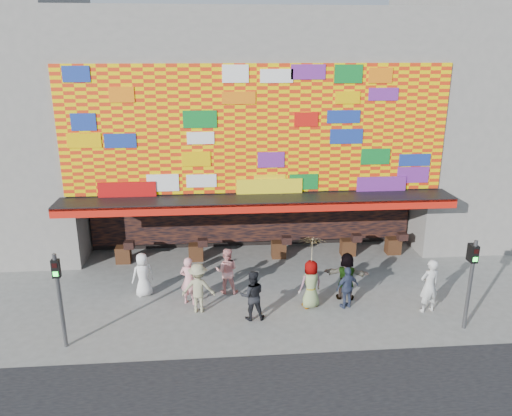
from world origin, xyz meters
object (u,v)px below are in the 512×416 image
Objects in this scene: ped_g at (311,284)px; ped_i at (227,271)px; ped_a at (143,275)px; parasol at (312,250)px; signal_left at (59,290)px; ped_f at (346,276)px; ped_e at (347,288)px; ped_d at (198,288)px; ped_b at (189,281)px; ped_h at (429,286)px; ped_c at (252,295)px; signal_right at (471,275)px.

ped_i reaches higher than ped_g.
ped_a is 6.11m from parasol.
signal_left is 1.85× the size of ped_a.
ped_f is (9.11, 2.26, -0.99)m from signal_left.
parasol is at bearing 12.82° from signal_left.
ped_i reaches higher than ped_e.
ped_e is (5.06, -0.16, -0.11)m from ped_d.
ped_e is at bearing 153.01° from ped_g.
ped_f is at bearing 179.74° from ped_g.
ped_e is 1.25m from ped_g.
signal_left is at bearing -10.63° from ped_e.
ped_i is (1.33, 0.73, -0.01)m from ped_b.
ped_a is 9.91m from ped_h.
ped_d is 1.15× the size of ped_e.
ped_c is 1.00× the size of ped_g.
signal_right is at bearing 168.97° from ped_c.
parasol reaches higher than ped_d.
signal_left reaches higher than ped_f.
ped_g is (-1.24, 0.15, 0.10)m from ped_e.
ped_g is at bearing 180.00° from parasol.
ped_i reaches higher than ped_a.
ped_e is 4.32m from ped_i.
ped_b reaches higher than ped_i.
ped_h is (11.64, 1.13, -0.91)m from signal_left.
ped_b is at bearing -54.74° from ped_d.
ped_g is 0.95× the size of parasol.
ped_c is at bearing 128.84° from ped_a.
parasol reaches higher than ped_g.
ped_c is 1.87m from ped_d.
signal_right is at bearing 172.58° from ped_d.
parasol is (0.00, 0.00, 1.27)m from ped_g.
ped_h is at bearing 169.74° from ped_f.
parasol is (-4.65, 1.76, 0.26)m from signal_right.
ped_h reaches higher than ped_i.
ped_f is at bearing 149.56° from ped_a.
signal_right is 4.98m from parasol.
ped_d is 1.00× the size of ped_f.
signal_left is 8.01m from ped_g.
ped_b is 1.52m from ped_i.
signal_right is at bearing 133.85° from ped_e.
ped_g is (2.05, 0.62, 0.00)m from ped_c.
signal_right is at bearing 139.72° from ped_a.
ped_e is 0.88× the size of ped_g.
ped_a is 7.21m from ped_e.
signal_right is at bearing 111.42° from ped_h.
ped_b is 5.45m from ped_e.
ped_f is 0.97× the size of parasol.
ped_b is at bearing 36.42° from ped_i.
ped_b is 1.00× the size of ped_f.
ped_h is (-0.76, 1.13, -0.91)m from signal_right.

